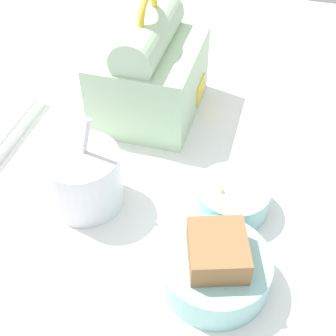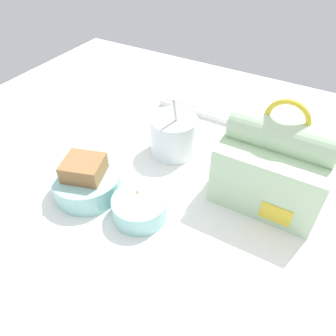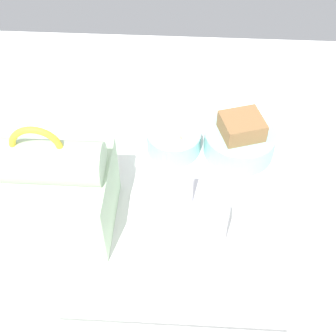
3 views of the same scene
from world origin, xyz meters
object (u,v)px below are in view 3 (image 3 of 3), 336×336
soup_cup (194,221)px  bento_bowl_snacks (174,141)px  bento_bowl_sandwich (240,140)px  lunch_bag (49,190)px

soup_cup → bento_bowl_snacks: 21.19cm
bento_bowl_sandwich → lunch_bag: bearing=29.7°
soup_cup → bento_bowl_sandwich: size_ratio=1.11×
soup_cup → bento_bowl_snacks: soup_cup is taller
soup_cup → bento_bowl_sandwich: soup_cup is taller
lunch_bag → bento_bowl_snacks: lunch_bag is taller
lunch_bag → bento_bowl_snacks: bearing=-136.9°
lunch_bag → soup_cup: (-23.56, 2.52, -3.19)cm
bento_bowl_sandwich → bento_bowl_snacks: (12.66, 0.16, -0.86)cm
bento_bowl_snacks → bento_bowl_sandwich: bearing=-179.3°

